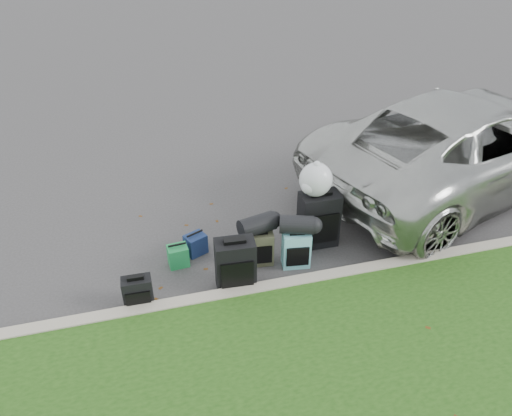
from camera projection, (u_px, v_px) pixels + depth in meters
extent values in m
plane|color=#383535|center=(266.00, 245.00, 7.41)|extent=(120.00, 120.00, 0.00)
cube|color=#9E937F|center=(287.00, 286.00, 6.56)|extent=(120.00, 0.18, 0.15)
imported|color=#B7B7B2|center=(464.00, 142.00, 8.48)|extent=(6.28, 4.28, 1.60)
cube|color=black|center=(138.00, 293.00, 6.22)|extent=(0.37, 0.21, 0.46)
cube|color=black|center=(235.00, 265.00, 6.46)|extent=(0.53, 0.34, 0.74)
cube|color=#3B3C28|center=(260.00, 248.00, 6.94)|extent=(0.39, 0.27, 0.50)
cube|color=#5CABB4|center=(296.00, 249.00, 6.88)|extent=(0.41, 0.28, 0.54)
cube|color=black|center=(318.00, 219.00, 7.23)|extent=(0.57, 0.35, 0.84)
cube|color=#1D8340|center=(178.00, 256.00, 6.95)|extent=(0.29, 0.24, 0.31)
cube|color=navy|center=(196.00, 244.00, 7.18)|extent=(0.35, 0.32, 0.30)
cylinder|color=black|center=(257.00, 225.00, 6.74)|extent=(0.55, 0.38, 0.27)
cylinder|color=black|center=(297.00, 225.00, 6.69)|extent=(0.52, 0.39, 0.26)
sphere|color=silver|center=(316.00, 180.00, 6.88)|extent=(0.47, 0.47, 0.47)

